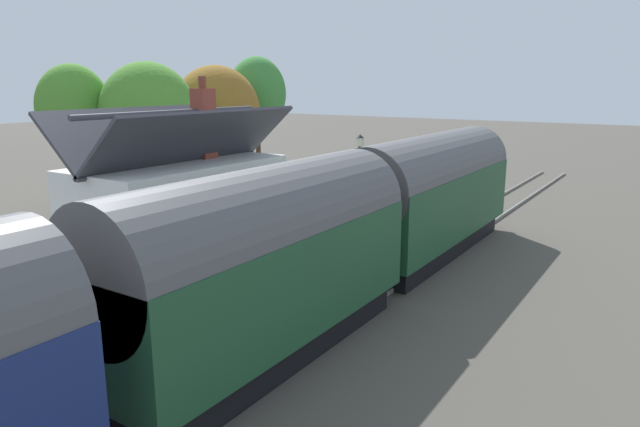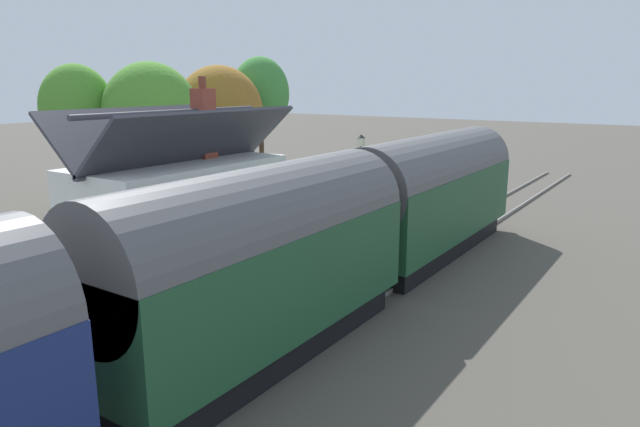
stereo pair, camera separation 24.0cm
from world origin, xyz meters
name	(u,v)px [view 1 (the left image)]	position (x,y,z in m)	size (l,w,h in m)	color
ground_plane	(356,276)	(0.00, 0.00, 0.00)	(160.00, 160.00, 0.00)	#4C473F
platform	(266,246)	(0.00, 3.68, 0.43)	(32.00, 5.37, 0.85)	gray
platform_edge_coping	(325,245)	(0.00, 1.18, 0.86)	(32.00, 0.36, 0.02)	beige
rail_near	(401,284)	(0.00, -1.62, 0.07)	(52.00, 0.08, 0.14)	gray
rail_far	(361,275)	(0.00, -0.18, 0.07)	(52.00, 0.08, 0.14)	gray
train	(267,260)	(-5.68, -0.90, 2.22)	(28.96, 2.73, 4.32)	black
station_building	(181,205)	(-3.42, 4.19, 2.47)	(6.83, 3.57, 5.44)	white
bench_near_building	(412,181)	(10.65, 2.85, 1.33)	(1.41, 0.46, 0.88)	#26727F
bench_platform_end	(395,188)	(8.38, 2.70, 1.33)	(1.41, 0.47, 0.88)	#26727F
planter_bench_left	(371,201)	(5.37, 2.35, 1.30)	(0.68, 0.68, 0.83)	teal
planter_bench_right	(361,185)	(8.42, 4.52, 1.28)	(0.56, 0.56, 0.82)	teal
planter_edge_near	(60,309)	(-8.58, 2.58, 1.26)	(0.47, 0.47, 0.82)	gray
planter_corner_building	(381,182)	(9.65, 4.08, 1.33)	(0.52, 0.52, 0.90)	gray
planter_under_sign	(392,199)	(6.29, 1.80, 1.28)	(0.53, 0.53, 0.78)	black
planter_edge_far	(261,208)	(2.17, 5.63, 1.17)	(1.05, 0.32, 0.65)	teal
lamp_post_platform	(360,160)	(3.83, 2.05, 3.21)	(0.32, 0.50, 3.33)	black
station_sign_board	(384,186)	(5.16, 1.63, 2.04)	(0.96, 0.06, 1.57)	black
tree_mid_background	(74,108)	(-0.05, 14.13, 5.02)	(3.21, 2.90, 6.92)	#4C3828
tree_far_left	(148,115)	(1.74, 11.46, 4.74)	(4.02, 4.38, 7.01)	#4C3828
tree_distant	(257,94)	(9.75, 11.88, 5.49)	(3.37, 3.10, 7.52)	#4C3828
tree_behind_building	(216,114)	(6.35, 11.78, 4.57)	(4.55, 4.37, 6.98)	#4C3828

